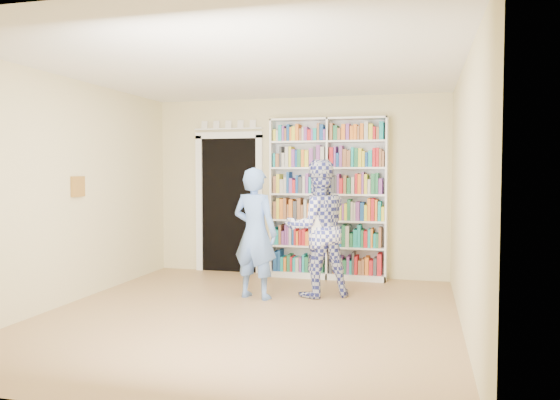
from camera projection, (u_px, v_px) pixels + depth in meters
The scene contains 11 objects.
floor at pixel (247, 316), 5.98m from camera, with size 5.00×5.00×0.00m, color #AA8452.
ceiling at pixel (246, 67), 5.83m from camera, with size 5.00×5.00×0.00m, color white.
wall_back at pixel (298, 187), 8.32m from camera, with size 4.50×4.50×0.00m, color beige.
wall_left at pixel (66, 191), 6.47m from camera, with size 5.00×5.00×0.00m, color beige.
wall_right at pixel (465, 195), 5.34m from camera, with size 5.00×5.00×0.00m, color beige.
bookshelf at pixel (328, 198), 8.05m from camera, with size 1.72×0.32×2.36m.
doorway at pixel (229, 197), 8.59m from camera, with size 1.10×0.08×2.43m.
wall_art at pixel (78, 187), 6.66m from camera, with size 0.03×0.25×0.25m, color brown.
man_blue at pixel (255, 233), 6.79m from camera, with size 0.59×0.39×1.63m, color #5C84CE.
man_plaid at pixel (317, 228), 6.89m from camera, with size 0.84×0.66×1.73m, color navy.
paper_sheet at pixel (320, 221), 6.66m from camera, with size 0.21×0.01×0.29m, color white.
Camera 1 is at (1.84, -5.62, 1.58)m, focal length 35.00 mm.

